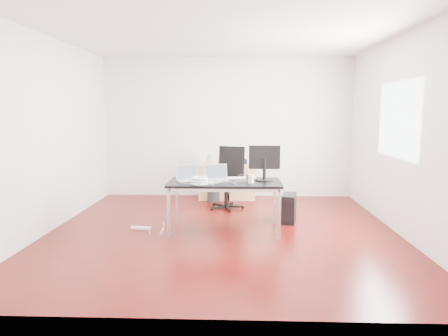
{
  "coord_description": "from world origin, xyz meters",
  "views": [
    {
      "loc": [
        0.22,
        -5.61,
        1.72
      ],
      "look_at": [
        0.0,
        0.55,
        0.85
      ],
      "focal_mm": 32.0,
      "sensor_mm": 36.0,
      "label": 1
    }
  ],
  "objects_px": {
    "desk": "(225,185)",
    "office_chair": "(228,174)",
    "filing_cabinet_left": "(212,181)",
    "filing_cabinet_right": "(242,181)",
    "pc_tower": "(289,208)"
  },
  "relations": [
    {
      "from": "filing_cabinet_left",
      "to": "pc_tower",
      "type": "relative_size",
      "value": 1.56
    },
    {
      "from": "desk",
      "to": "office_chair",
      "type": "xyz_separation_m",
      "value": [
        0.01,
        1.44,
        -0.07
      ]
    },
    {
      "from": "filing_cabinet_right",
      "to": "filing_cabinet_left",
      "type": "bearing_deg",
      "value": 180.0
    },
    {
      "from": "office_chair",
      "to": "pc_tower",
      "type": "bearing_deg",
      "value": -21.44
    },
    {
      "from": "desk",
      "to": "pc_tower",
      "type": "xyz_separation_m",
      "value": [
        0.99,
        0.53,
        -0.46
      ]
    },
    {
      "from": "filing_cabinet_left",
      "to": "filing_cabinet_right",
      "type": "relative_size",
      "value": 1.0
    },
    {
      "from": "office_chair",
      "to": "pc_tower",
      "type": "xyz_separation_m",
      "value": [
        0.99,
        -0.91,
        -0.39
      ]
    },
    {
      "from": "filing_cabinet_right",
      "to": "desk",
      "type": "bearing_deg",
      "value": -97.08
    },
    {
      "from": "desk",
      "to": "office_chair",
      "type": "distance_m",
      "value": 1.44
    },
    {
      "from": "office_chair",
      "to": "filing_cabinet_left",
      "type": "xyz_separation_m",
      "value": [
        -0.34,
        0.77,
        -0.26
      ]
    },
    {
      "from": "desk",
      "to": "filing_cabinet_right",
      "type": "distance_m",
      "value": 2.25
    },
    {
      "from": "desk",
      "to": "office_chair",
      "type": "relative_size",
      "value": 1.48
    },
    {
      "from": "office_chair",
      "to": "filing_cabinet_right",
      "type": "xyz_separation_m",
      "value": [
        0.27,
        0.77,
        -0.26
      ]
    },
    {
      "from": "filing_cabinet_left",
      "to": "filing_cabinet_right",
      "type": "xyz_separation_m",
      "value": [
        0.6,
        0.0,
        0.0
      ]
    },
    {
      "from": "office_chair",
      "to": "desk",
      "type": "bearing_deg",
      "value": -69.04
    }
  ]
}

